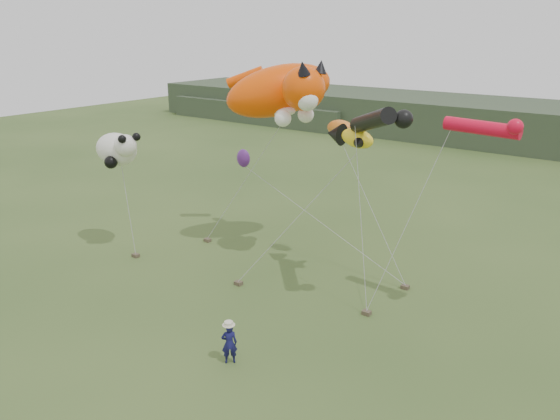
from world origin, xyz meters
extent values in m
plane|color=#385123|center=(0.00, 0.00, 0.00)|extent=(120.00, 120.00, 0.00)
cube|color=#2D3D28|center=(0.00, 45.00, 2.00)|extent=(90.00, 12.00, 4.00)
cube|color=#2D3D28|center=(-30.00, 42.00, 1.25)|extent=(25.00, 8.00, 2.50)
imported|color=#131348|center=(1.59, -1.01, 0.76)|extent=(0.65, 0.65, 1.52)
cube|color=brown|center=(-6.99, 6.84, 0.09)|extent=(0.34, 0.27, 0.17)
cube|color=brown|center=(-2.14, 3.80, 0.09)|extent=(0.34, 0.27, 0.17)
cube|color=brown|center=(3.86, 4.84, 0.09)|extent=(0.34, 0.27, 0.17)
cube|color=brown|center=(-8.46, 3.10, 0.09)|extent=(0.34, 0.27, 0.17)
cube|color=brown|center=(4.15, 7.95, 0.09)|extent=(0.34, 0.27, 0.17)
ellipsoid|color=#FD4B03|center=(-3.40, 8.60, 8.23)|extent=(5.57, 5.82, 3.45)
sphere|color=#FD4B03|center=(-1.21, 7.50, 8.56)|extent=(1.98, 1.98, 1.98)
cone|color=black|center=(-0.88, 6.95, 9.49)|extent=(0.61, 0.75, 0.74)
cone|color=black|center=(-0.66, 8.05, 9.49)|extent=(0.61, 0.71, 0.70)
sphere|color=white|center=(-0.77, 7.17, 8.12)|extent=(0.99, 0.99, 0.99)
ellipsoid|color=white|center=(-3.18, 8.27, 7.35)|extent=(1.93, 0.97, 0.60)
sphere|color=white|center=(-1.87, 6.84, 7.24)|extent=(0.77, 0.77, 0.77)
sphere|color=white|center=(-1.65, 8.38, 7.24)|extent=(0.77, 0.77, 0.77)
cylinder|color=#FD4B03|center=(-6.26, 9.48, 8.67)|extent=(2.05, 1.50, 1.19)
ellipsoid|color=yellow|center=(1.86, 7.07, 6.72)|extent=(1.63, 0.70, 1.00)
cone|color=black|center=(0.56, 7.40, 6.72)|extent=(0.79, 1.00, 0.98)
cone|color=black|center=(1.97, 7.07, 7.32)|extent=(0.54, 0.54, 0.44)
cone|color=black|center=(2.19, 6.52, 6.61)|extent=(0.58, 0.61, 0.44)
cone|color=black|center=(2.19, 7.61, 6.61)|extent=(0.58, 0.61, 0.44)
cylinder|color=black|center=(3.11, 5.85, 7.74)|extent=(3.01, 2.82, 1.51)
sphere|color=black|center=(4.67, 5.29, 8.02)|extent=(0.69, 0.69, 0.69)
cylinder|color=red|center=(6.89, 7.25, 7.66)|extent=(2.82, 0.66, 0.59)
sphere|color=red|center=(8.15, 6.80, 7.89)|extent=(0.56, 0.56, 0.56)
ellipsoid|color=white|center=(-10.04, 3.72, 5.31)|extent=(2.49, 1.66, 1.66)
sphere|color=white|center=(-8.93, 3.44, 5.68)|extent=(1.11, 1.11, 1.11)
sphere|color=black|center=(-8.65, 3.07, 6.09)|extent=(0.41, 0.41, 0.41)
sphere|color=black|center=(-8.56, 3.85, 6.09)|extent=(0.41, 0.41, 0.41)
sphere|color=black|center=(-9.57, 2.98, 4.85)|extent=(0.65, 0.65, 0.65)
sphere|color=black|center=(-10.77, 3.99, 4.94)|extent=(0.65, 0.65, 0.65)
ellipsoid|color=orange|center=(0.23, 8.42, 6.79)|extent=(1.31, 0.76, 0.76)
ellipsoid|color=#572179|center=(-6.77, 9.78, 4.17)|extent=(0.85, 0.56, 1.03)
camera|label=1|loc=(12.78, -13.21, 11.13)|focal=35.00mm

